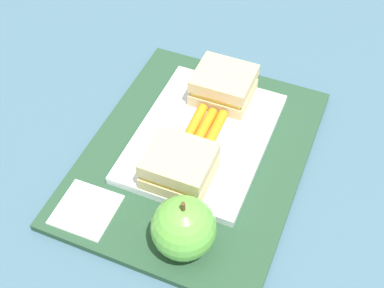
{
  "coord_description": "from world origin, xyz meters",
  "views": [
    {
      "loc": [
        0.41,
        0.16,
        0.54
      ],
      "look_at": [
        0.01,
        0.0,
        0.04
      ],
      "focal_mm": 48.64,
      "sensor_mm": 36.0,
      "label": 1
    }
  ],
  "objects": [
    {
      "name": "apple",
      "position": [
        0.13,
        0.04,
        0.05
      ],
      "size": [
        0.07,
        0.07,
        0.08
      ],
      "color": "#66B742",
      "rests_on": "lunchbag_mat"
    },
    {
      "name": "paper_napkin",
      "position": [
        0.14,
        -0.09,
        0.01
      ],
      "size": [
        0.07,
        0.07,
        0.0
      ],
      "primitive_type": "cube",
      "rotation": [
        0.0,
        0.0,
        0.01
      ],
      "color": "white",
      "rests_on": "lunchbag_mat"
    },
    {
      "name": "sandwich_half_right",
      "position": [
        0.05,
        0.0,
        0.04
      ],
      "size": [
        0.07,
        0.08,
        0.04
      ],
      "color": "#DBC189",
      "rests_on": "food_tray"
    },
    {
      "name": "carrot_sticks_bundle",
      "position": [
        -0.03,
        0.0,
        0.03
      ],
      "size": [
        0.08,
        0.04,
        0.02
      ],
      "color": "orange",
      "rests_on": "food_tray"
    },
    {
      "name": "ground_plane",
      "position": [
        0.0,
        0.0,
        0.0
      ],
      "size": [
        2.4,
        2.4,
        0.0
      ],
      "primitive_type": "plane",
      "color": "#42667A"
    },
    {
      "name": "lunchbag_mat",
      "position": [
        0.0,
        0.0,
        0.01
      ],
      "size": [
        0.36,
        0.28,
        0.01
      ],
      "primitive_type": "cube",
      "color": "#284C33",
      "rests_on": "ground_plane"
    },
    {
      "name": "food_tray",
      "position": [
        -0.03,
        0.0,
        0.02
      ],
      "size": [
        0.23,
        0.17,
        0.01
      ],
      "primitive_type": "cube",
      "color": "white",
      "rests_on": "lunchbag_mat"
    },
    {
      "name": "sandwich_half_left",
      "position": [
        -0.1,
        0.0,
        0.04
      ],
      "size": [
        0.07,
        0.08,
        0.04
      ],
      "color": "#DBC189",
      "rests_on": "food_tray"
    }
  ]
}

